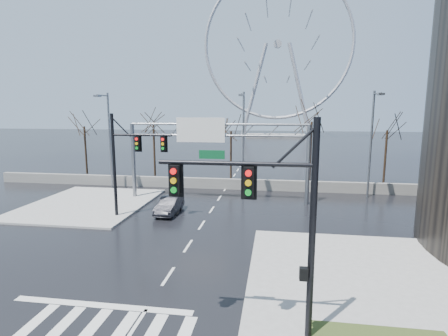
% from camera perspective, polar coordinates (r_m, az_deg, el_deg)
% --- Properties ---
extents(ground, '(260.00, 260.00, 0.00)m').
position_cam_1_polar(ground, '(18.54, -9.09, -17.03)').
color(ground, black).
rests_on(ground, ground).
extents(sidewalk_right_ext, '(12.00, 10.00, 0.15)m').
position_cam_1_polar(sidewalk_right_ext, '(20.15, 22.33, -15.18)').
color(sidewalk_right_ext, gray).
rests_on(sidewalk_right_ext, ground).
extents(sidewalk_far, '(10.00, 12.00, 0.15)m').
position_cam_1_polar(sidewalk_far, '(33.17, -21.14, -5.47)').
color(sidewalk_far, gray).
rests_on(sidewalk_far, ground).
extents(barrier_wall, '(52.00, 0.50, 1.10)m').
position_cam_1_polar(barrier_wall, '(36.97, 0.23, -2.59)').
color(barrier_wall, slate).
rests_on(barrier_wall, ground).
extents(signal_mast_near, '(5.52, 0.41, 8.00)m').
position_cam_1_polar(signal_mast_near, '(12.22, 8.00, -6.55)').
color(signal_mast_near, black).
rests_on(signal_mast_near, ground).
extents(signal_mast_far, '(4.72, 0.41, 8.00)m').
position_cam_1_polar(signal_mast_far, '(27.32, -15.47, 1.93)').
color(signal_mast_far, black).
rests_on(signal_mast_far, ground).
extents(sign_gantry, '(16.36, 0.40, 7.60)m').
position_cam_1_polar(sign_gantry, '(31.40, -1.77, 3.83)').
color(sign_gantry, slate).
rests_on(sign_gantry, ground).
extents(streetlight_left, '(0.50, 2.55, 10.00)m').
position_cam_1_polar(streetlight_left, '(38.13, -18.41, 5.40)').
color(streetlight_left, slate).
rests_on(streetlight_left, ground).
extents(streetlight_mid, '(0.50, 2.55, 10.00)m').
position_cam_1_polar(streetlight_mid, '(34.18, 3.13, 5.46)').
color(streetlight_mid, slate).
rests_on(streetlight_mid, ground).
extents(streetlight_right, '(0.50, 2.55, 10.00)m').
position_cam_1_polar(streetlight_right, '(35.16, 23.07, 4.84)').
color(streetlight_right, slate).
rests_on(streetlight_right, ground).
extents(tree_far_left, '(3.50, 3.50, 7.00)m').
position_cam_1_polar(tree_far_left, '(46.13, -21.81, 5.42)').
color(tree_far_left, black).
rests_on(tree_far_left, ground).
extents(tree_left, '(3.75, 3.75, 7.50)m').
position_cam_1_polar(tree_left, '(41.83, -11.42, 6.12)').
color(tree_left, black).
rests_on(tree_left, ground).
extents(tree_center, '(3.25, 3.25, 6.50)m').
position_cam_1_polar(tree_center, '(40.74, 1.15, 5.09)').
color(tree_center, black).
rests_on(tree_center, ground).
extents(tree_right, '(3.90, 3.90, 7.80)m').
position_cam_1_polar(tree_right, '(39.53, 14.09, 6.20)').
color(tree_right, black).
rests_on(tree_right, ground).
extents(tree_far_right, '(3.40, 3.40, 6.80)m').
position_cam_1_polar(tree_far_right, '(41.60, 25.04, 4.64)').
color(tree_far_right, black).
rests_on(tree_far_right, ground).
extents(ferris_wheel, '(45.00, 6.00, 50.91)m').
position_cam_1_polar(ferris_wheel, '(112.23, 8.73, 18.45)').
color(ferris_wheel, gray).
rests_on(ferris_wheel, ground).
extents(car, '(1.46, 4.05, 1.33)m').
position_cam_1_polar(car, '(28.64, -8.92, -6.02)').
color(car, black).
rests_on(car, ground).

